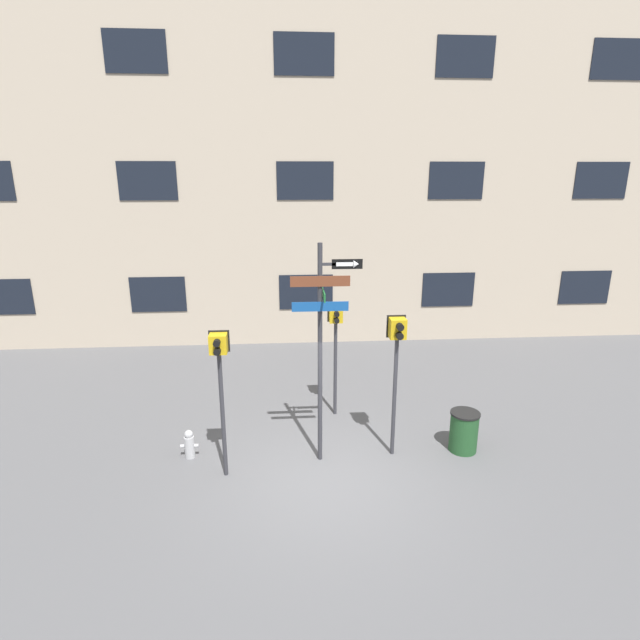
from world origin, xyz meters
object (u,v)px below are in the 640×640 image
street_sign_pole (323,336)px  trash_bin (464,431)px  pedestrian_signal_right (397,349)px  fire_hydrant (189,444)px  pedestrian_signal_left (220,367)px  pedestrian_signal_across (336,332)px

street_sign_pole → trash_bin: (2.93, 0.13, -2.19)m
street_sign_pole → pedestrian_signal_right: (1.44, 0.10, -0.34)m
fire_hydrant → trash_bin: (5.62, -0.14, 0.14)m
pedestrian_signal_left → pedestrian_signal_right: pedestrian_signal_right is taller
pedestrian_signal_left → pedestrian_signal_right: (3.33, 0.51, 0.07)m
pedestrian_signal_right → pedestrian_signal_across: bearing=118.2°
pedestrian_signal_right → trash_bin: 2.38m
pedestrian_signal_across → pedestrian_signal_right: bearing=-61.8°
pedestrian_signal_left → pedestrian_signal_across: pedestrian_signal_left is taller
street_sign_pole → fire_hydrant: street_sign_pole is taller
pedestrian_signal_right → street_sign_pole: bearing=-176.1°
pedestrian_signal_across → fire_hydrant: 3.97m
pedestrian_signal_left → pedestrian_signal_across: 3.33m
fire_hydrant → trash_bin: trash_bin is taller
pedestrian_signal_right → fire_hydrant: pedestrian_signal_right is taller
pedestrian_signal_left → trash_bin: (4.82, 0.54, -1.78)m
street_sign_pole → pedestrian_signal_across: (0.45, 1.95, -0.57)m
pedestrian_signal_left → trash_bin: 5.17m
trash_bin → fire_hydrant: bearing=178.6°
pedestrian_signal_right → pedestrian_signal_across: (-0.99, 1.85, -0.23)m
street_sign_pole → trash_bin: bearing=2.5°
pedestrian_signal_across → fire_hydrant: size_ratio=4.43×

